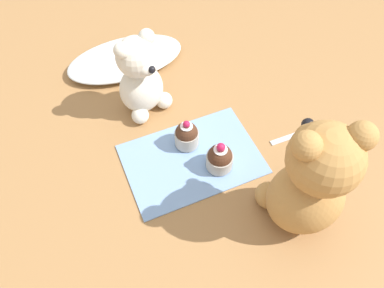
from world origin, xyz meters
The scene contains 8 objects.
ground_plane centered at (0.00, 0.00, 0.00)m, with size 4.00×4.00×0.00m, color #9E7042.
knitted_placemat centered at (0.00, 0.00, 0.00)m, with size 0.28×0.19×0.01m, color #7A9ED1.
tulle_cloth centered at (-0.04, 0.34, 0.02)m, with size 0.30×0.16×0.03m, color white.
teddy_bear_cream centered at (-0.04, 0.18, 0.09)m, with size 0.12×0.12×0.20m.
teddy_bear_tan centered at (0.13, -0.19, 0.13)m, with size 0.16×0.15×0.27m.
cupcake_near_cream_bear centered at (0.01, 0.04, 0.03)m, with size 0.05×0.05×0.07m.
cupcake_near_tan_bear centered at (0.04, -0.04, 0.03)m, with size 0.05×0.05×0.07m.
teaspoon centered at (0.23, -0.03, 0.00)m, with size 0.10×0.01×0.01m, color silver.
Camera 1 is at (-0.17, -0.40, 0.66)m, focal length 35.00 mm.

